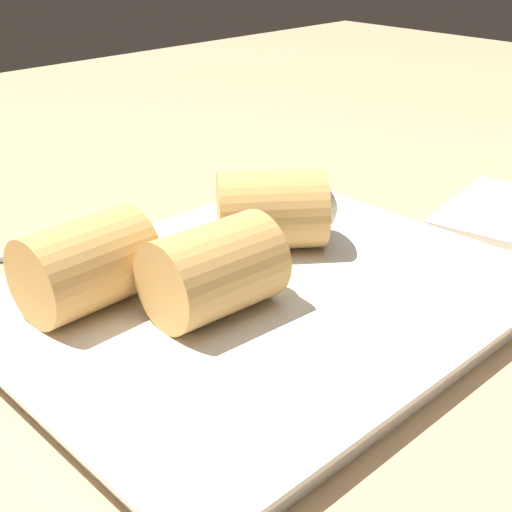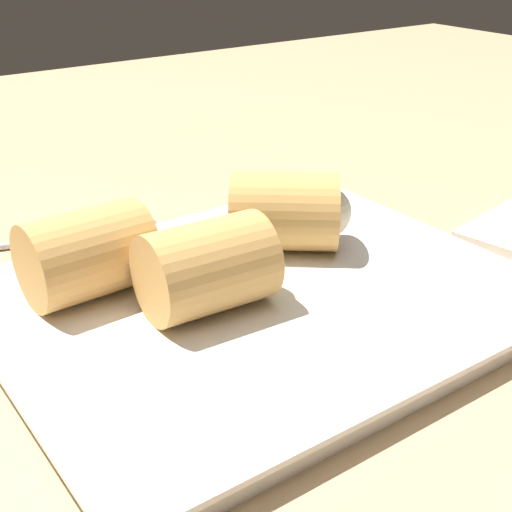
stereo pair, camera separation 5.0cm
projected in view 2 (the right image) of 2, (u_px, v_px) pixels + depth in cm
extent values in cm
cube|color=tan|center=(286.00, 320.00, 40.07)|extent=(180.00, 140.00, 2.00)
cube|color=white|center=(256.00, 302.00, 38.73)|extent=(26.71, 21.51, 1.20)
cube|color=white|center=(256.00, 289.00, 38.41)|extent=(27.78, 22.37, 0.30)
cylinder|color=#DBA356|center=(284.00, 211.00, 41.86)|extent=(7.80, 7.52, 4.65)
sphere|color=beige|center=(326.00, 212.00, 41.76)|extent=(3.02, 3.02, 3.02)
cylinder|color=#DBA356|center=(206.00, 267.00, 35.36)|extent=(6.52, 4.99, 4.65)
sphere|color=#6B9E47|center=(248.00, 255.00, 36.52)|extent=(3.02, 3.02, 3.02)
cylinder|color=#DBA356|center=(87.00, 254.00, 36.68)|extent=(6.45, 4.89, 4.65)
sphere|color=beige|center=(129.00, 242.00, 38.02)|extent=(3.02, 3.02, 3.02)
ellipsoid|color=silver|center=(133.00, 225.00, 48.19)|extent=(3.77, 3.28, 1.10)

